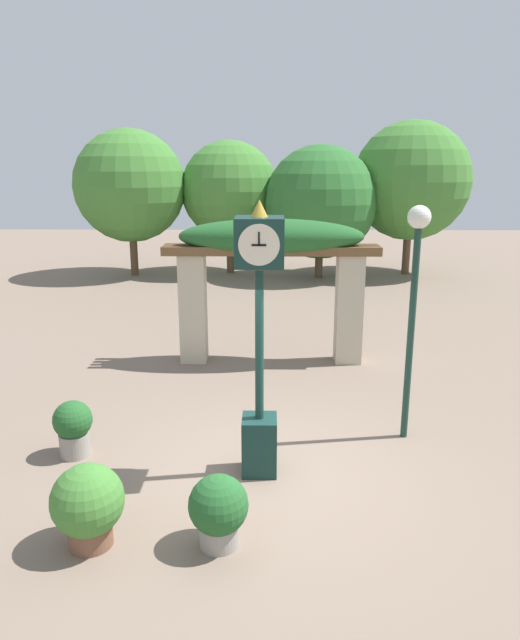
{
  "coord_description": "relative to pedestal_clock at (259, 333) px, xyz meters",
  "views": [
    {
      "loc": [
        -0.05,
        -6.74,
        3.96
      ],
      "look_at": [
        -0.16,
        0.61,
        1.97
      ],
      "focal_mm": 32.0,
      "sensor_mm": 36.0,
      "label": 1
    }
  ],
  "objects": [
    {
      "name": "ground_plane",
      "position": [
        0.16,
        -0.11,
        -1.94
      ],
      "size": [
        60.0,
        60.0,
        0.0
      ],
      "primitive_type": "plane",
      "color": "#7F6B5B"
    },
    {
      "name": "pedestal_clock",
      "position": [
        0.0,
        0.0,
        0.0
      ],
      "size": [
        0.59,
        0.63,
        3.58
      ],
      "color": "#14332D",
      "rests_on": "ground"
    },
    {
      "name": "pergola",
      "position": [
        0.16,
        4.51,
        0.23
      ],
      "size": [
        4.33,
        1.13,
        2.95
      ],
      "color": "#BCB299",
      "rests_on": "ground"
    },
    {
      "name": "potted_plant_near_left",
      "position": [
        -1.8,
        -1.56,
        -1.44
      ],
      "size": [
        0.78,
        0.78,
        0.93
      ],
      "color": "brown",
      "rests_on": "ground"
    },
    {
      "name": "potted_plant_near_right",
      "position": [
        -0.41,
        -1.55,
        -1.5
      ],
      "size": [
        0.65,
        0.65,
        0.81
      ],
      "color": "gray",
      "rests_on": "ground"
    },
    {
      "name": "potted_plant_far_left",
      "position": [
        -2.61,
        0.4,
        -1.5
      ],
      "size": [
        0.54,
        0.54,
        0.81
      ],
      "color": "gray",
      "rests_on": "ground"
    },
    {
      "name": "lamp_post",
      "position": [
        2.17,
        1.06,
        0.52
      ],
      "size": [
        0.32,
        0.32,
        3.45
      ],
      "color": "#19382D",
      "rests_on": "ground"
    },
    {
      "name": "tree_line",
      "position": [
        0.62,
        14.31,
        1.2
      ],
      "size": [
        14.35,
        4.9,
        5.57
      ],
      "color": "brown",
      "rests_on": "ground"
    }
  ]
}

